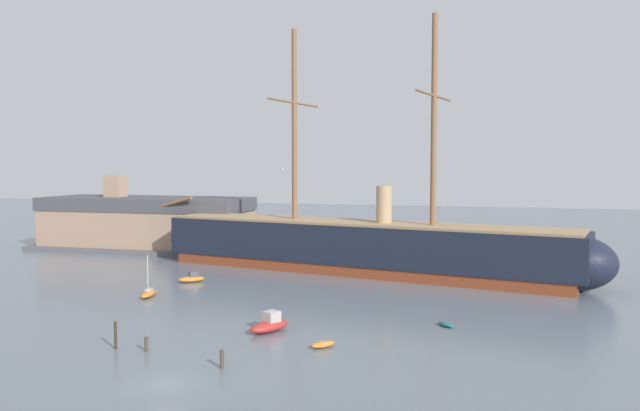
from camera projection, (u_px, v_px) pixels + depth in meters
ground_plane at (167, 385)px, 45.38m from camera, size 400.00×400.00×0.00m
tall_ship at (360, 246)px, 92.07m from camera, size 74.23×22.55×36.09m
dinghy_foreground_right at (323, 344)px, 54.57m from camera, size 2.31×2.43×0.55m
motorboat_near_centre at (270, 325)px, 59.73m from camera, size 3.74×4.89×1.90m
sailboat_mid_left at (149, 293)px, 75.33m from camera, size 1.80×4.03×5.07m
dinghy_mid_right at (446, 324)px, 61.58m from camera, size 1.95×2.01×0.46m
motorboat_alongside_bow at (192, 278)px, 84.68m from camera, size 3.59×3.39×1.47m
dinghy_far_left at (183, 259)px, 103.41m from camera, size 1.45×2.82×0.64m
motorboat_far_right at (557, 274)px, 88.27m from camera, size 3.00×2.81×1.22m
motorboat_distant_centre at (356, 253)px, 107.35m from camera, size 3.79×4.88×1.90m
mooring_piling_nearest at (222, 359)px, 49.00m from camera, size 0.32×0.32×1.43m
mooring_piling_left_pair at (146, 344)px, 53.37m from camera, size 0.33×0.33×1.25m
mooring_piling_right_pair at (116, 335)px, 54.04m from camera, size 0.24×0.24×2.39m
dockside_warehouse_left at (147, 223)px, 117.62m from camera, size 41.38×16.71×13.74m
seagull_in_flight at (282, 170)px, 74.20m from camera, size 0.41×1.34×0.14m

